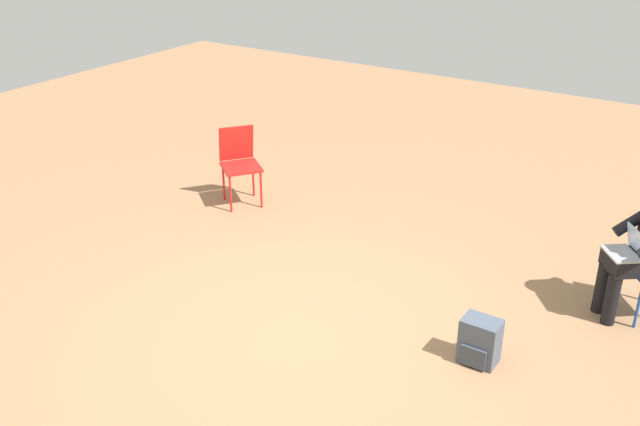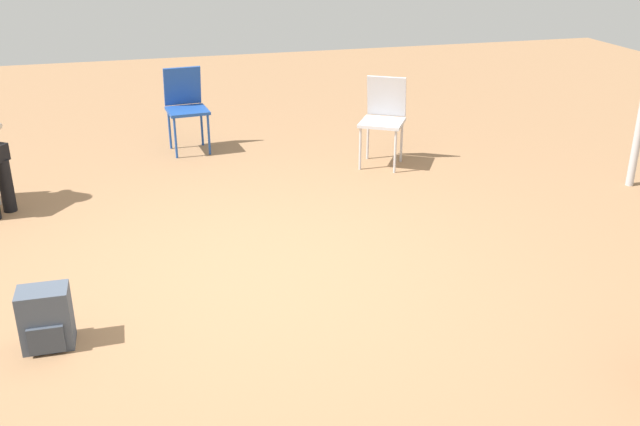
# 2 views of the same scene
# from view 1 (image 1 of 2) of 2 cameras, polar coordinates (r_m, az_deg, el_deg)

# --- Properties ---
(ground_plane) EXTENTS (16.53, 16.53, 0.00)m
(ground_plane) POSITION_cam_1_polar(r_m,az_deg,el_deg) (5.67, -1.87, -10.17)
(ground_plane) COLOR #99704C
(chair_southwest) EXTENTS (0.58, 0.58, 0.85)m
(chair_southwest) POSITION_cam_1_polar(r_m,az_deg,el_deg) (7.86, -6.47, 4.26)
(chair_southwest) COLOR red
(chair_southwest) RESTS_ON ground
(backpack_near_laptop_user) EXTENTS (0.25, 0.28, 0.36)m
(backpack_near_laptop_user) POSITION_cam_1_polar(r_m,az_deg,el_deg) (5.50, 12.65, -10.13)
(backpack_near_laptop_user) COLOR #475160
(backpack_near_laptop_user) RESTS_ON ground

